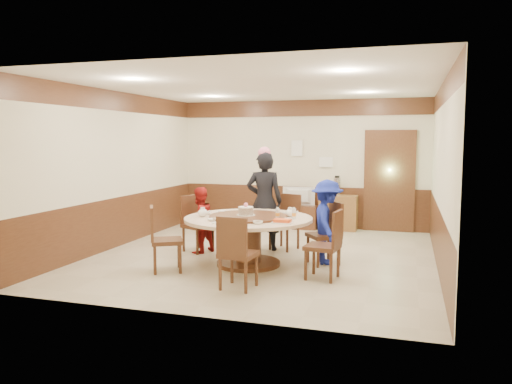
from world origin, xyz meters
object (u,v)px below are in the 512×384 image
(birthday_cake, at_px, (246,211))
(television, at_px, (298,196))
(person_red, at_px, (200,220))
(shrimp_platter, at_px, (282,221))
(thermos, at_px, (337,186))
(person_blue, at_px, (327,222))
(tv_stand, at_px, (298,217))
(person_standing, at_px, (264,201))
(banquet_table, at_px, (248,231))
(side_cabinet, at_px, (338,213))

(birthday_cake, xyz_separation_m, television, (0.08, 3.43, -0.14))
(person_red, bearing_deg, shrimp_platter, 84.87)
(person_red, distance_m, birthday_cake, 1.21)
(thermos, bearing_deg, television, -177.94)
(person_blue, height_order, shrimp_platter, person_blue)
(tv_stand, bearing_deg, television, 0.00)
(tv_stand, relative_size, thermos, 2.24)
(birthday_cake, distance_m, shrimp_platter, 0.78)
(tv_stand, bearing_deg, shrimp_platter, -81.14)
(person_standing, xyz_separation_m, birthday_cake, (0.03, -1.13, -0.02))
(banquet_table, relative_size, television, 2.79)
(banquet_table, distance_m, shrimp_platter, 0.79)
(birthday_cake, distance_m, side_cabinet, 3.62)
(thermos, bearing_deg, birthday_cake, -104.83)
(person_standing, height_order, person_red, person_standing)
(person_red, distance_m, shrimp_platter, 1.97)
(birthday_cake, bearing_deg, side_cabinet, 74.63)
(birthday_cake, relative_size, tv_stand, 0.34)
(birthday_cake, distance_m, tv_stand, 3.48)
(shrimp_platter, distance_m, tv_stand, 3.90)
(shrimp_platter, xyz_separation_m, thermos, (0.24, 3.85, 0.16))
(person_blue, height_order, side_cabinet, person_blue)
(television, height_order, side_cabinet, television)
(banquet_table, bearing_deg, television, 89.28)
(tv_stand, relative_size, side_cabinet, 1.06)
(birthday_cake, xyz_separation_m, side_cabinet, (0.95, 3.46, -0.47))
(side_cabinet, bearing_deg, television, -178.03)
(tv_stand, distance_m, side_cabinet, 0.88)
(birthday_cake, height_order, side_cabinet, birthday_cake)
(tv_stand, bearing_deg, thermos, 2.06)
(television, bearing_deg, birthday_cake, 83.36)
(person_standing, xyz_separation_m, side_cabinet, (0.98, 2.33, -0.49))
(banquet_table, xyz_separation_m, person_blue, (1.14, 0.45, 0.13))
(person_standing, bearing_deg, person_blue, 140.05)
(person_red, relative_size, shrimp_platter, 3.77)
(banquet_table, relative_size, person_standing, 1.14)
(person_blue, height_order, thermos, person_blue)
(person_blue, bearing_deg, shrimp_platter, 134.60)
(birthday_cake, xyz_separation_m, tv_stand, (0.08, 3.43, -0.60))
(banquet_table, xyz_separation_m, person_red, (-1.06, 0.57, 0.03))
(person_red, bearing_deg, person_blue, 111.28)
(person_standing, relative_size, person_red, 1.52)
(person_blue, xyz_separation_m, television, (-1.10, 2.98, 0.04))
(tv_stand, xyz_separation_m, thermos, (0.84, 0.03, 0.69))
(birthday_cake, bearing_deg, thermos, 75.17)
(banquet_table, xyz_separation_m, television, (0.04, 3.43, 0.17))
(person_standing, bearing_deg, thermos, -122.87)
(person_blue, bearing_deg, person_red, 72.24)
(person_red, bearing_deg, thermos, 170.54)
(person_red, xyz_separation_m, thermos, (1.94, 2.88, 0.37))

